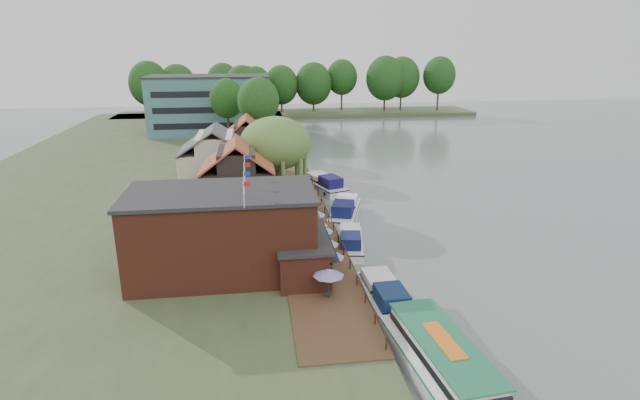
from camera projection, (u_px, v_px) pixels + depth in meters
name	position (u px, v px, depth m)	size (l,w,h in m)	color
ground	(402.00, 267.00, 45.99)	(260.00, 260.00, 0.00)	#53605E
land_bank	(142.00, 177.00, 75.04)	(50.00, 140.00, 1.00)	#384728
quay_deck	(304.00, 223.00, 54.09)	(6.00, 50.00, 0.10)	#47301E
quay_rail	(328.00, 217.00, 54.78)	(0.20, 49.00, 1.00)	black
pub	(247.00, 231.00, 41.84)	(20.00, 11.00, 7.30)	maroon
hotel_block	(210.00, 104.00, 107.15)	(25.40, 12.40, 12.30)	#38666B
cottage_a	(238.00, 179.00, 55.71)	(8.60, 7.60, 8.50)	black
cottage_b	(216.00, 160.00, 64.77)	(9.60, 8.60, 8.50)	beige
cottage_c	(247.00, 146.00, 73.79)	(7.60, 7.60, 8.50)	black
willow	(276.00, 159.00, 60.72)	(8.60, 8.60, 10.43)	#476B2D
umbrella_0	(328.00, 283.00, 37.90)	(2.39, 2.39, 2.38)	navy
umbrella_1	(330.00, 264.00, 41.15)	(2.35, 2.35, 2.38)	#1C299D
umbrella_2	(326.00, 251.00, 43.72)	(2.19, 2.19, 2.38)	navy
umbrella_3	(322.00, 238.00, 46.75)	(2.05, 2.05, 2.38)	#1A4790
umbrella_4	(317.00, 232.00, 48.21)	(2.04, 2.04, 2.38)	#1B2196
umbrella_5	(316.00, 221.00, 51.17)	(1.97, 1.97, 2.38)	#1C419A
cruiser_0	(384.00, 292.00, 38.85)	(3.13, 9.68, 2.34)	silver
cruiser_1	(350.00, 239.00, 49.80)	(2.87, 8.89, 2.11)	silver
cruiser_2	(345.00, 208.00, 58.44)	(3.33, 10.29, 2.51)	white
cruiser_3	(324.00, 182.00, 69.40)	(3.30, 10.21, 2.49)	silver
tour_boat	(447.00, 367.00, 29.37)	(3.83, 13.57, 2.96)	silver
swan	(447.00, 350.00, 33.13)	(0.44, 0.44, 0.44)	white
bank_tree_0	(260.00, 120.00, 80.78)	(6.52, 6.52, 13.65)	#143811
bank_tree_1	(258.00, 114.00, 89.78)	(7.11, 7.11, 12.97)	#143811
bank_tree_2	(228.00, 111.00, 96.26)	(6.59, 6.59, 12.40)	#143811
bank_tree_3	(259.00, 102.00, 114.54)	(6.46, 6.46, 11.50)	#143811
bank_tree_4	(242.00, 94.00, 121.42)	(7.95, 7.95, 13.77)	#143811
bank_tree_5	(256.00, 91.00, 132.43)	(8.07, 8.07, 13.04)	#143811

